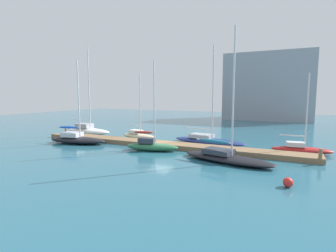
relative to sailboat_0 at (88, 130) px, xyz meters
name	(u,v)px	position (x,y,z in m)	size (l,w,h in m)	color
ground_plane	(160,146)	(13.02, -3.06, -0.64)	(120.00, 120.00, 0.00)	#286075
dock_pier	(160,144)	(13.02, -3.06, -0.40)	(30.82, 2.23, 0.47)	#846647
dock_piling_near_end	(66,131)	(-1.99, -2.09, 0.00)	(0.28, 0.28, 1.26)	#846647
dock_piling_far_end	(320,157)	(28.04, -4.02, 0.00)	(0.28, 0.28, 1.26)	#846647
sailboat_0	(88,130)	(0.00, 0.00, 0.00)	(7.11, 2.34, 12.10)	white
sailboat_1	(77,139)	(3.65, -5.75, -0.09)	(7.22, 3.43, 9.27)	black
sailboat_2	(139,135)	(8.26, 0.17, -0.16)	(5.23, 2.20, 8.17)	beige
sailboat_3	(151,145)	(13.29, -5.42, -0.05)	(5.50, 2.72, 8.81)	#2D7047
sailboat_4	(208,140)	(17.24, 0.60, -0.17)	(8.79, 3.58, 10.87)	navy
sailboat_5	(226,156)	(21.05, -6.55, -0.15)	(8.30, 4.04, 10.90)	black
sailboat_6	(301,149)	(26.70, -0.28, -0.17)	(5.51, 2.05, 7.54)	#B21E1E
mooring_buoy_yellow	(89,129)	(-2.27, 2.57, -0.24)	(0.79, 0.79, 0.79)	yellow
mooring_buoy_red	(288,182)	(25.89, -10.89, -0.34)	(0.60, 0.60, 0.60)	red
harbor_building_distant	(268,87)	(20.26, 35.14, 6.66)	(18.47, 8.80, 14.59)	#9399A3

